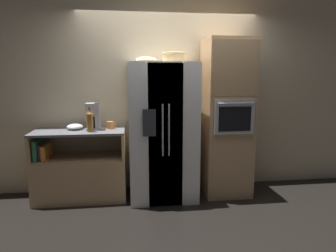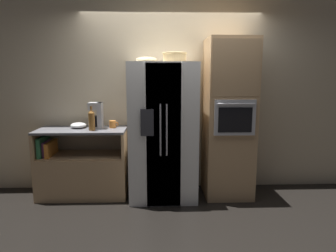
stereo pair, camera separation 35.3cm
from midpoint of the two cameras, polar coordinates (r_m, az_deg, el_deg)
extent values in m
plane|color=black|center=(4.20, -1.64, -13.45)|extent=(20.00, 20.00, 0.00)
cube|color=beige|center=(4.33, -2.34, 6.38)|extent=(12.00, 0.06, 2.80)
cube|color=tan|center=(4.30, -18.51, -9.38)|extent=(1.18, 0.57, 0.56)
cube|color=tan|center=(4.22, -18.72, -5.66)|extent=(1.14, 0.52, 0.02)
cube|color=tan|center=(4.33, -26.31, -3.56)|extent=(0.04, 0.57, 0.34)
cube|color=tan|center=(4.10, -10.94, -3.41)|extent=(0.04, 0.57, 0.34)
cube|color=slate|center=(4.14, -18.97, -1.02)|extent=(1.18, 0.57, 0.03)
cube|color=#337A4C|center=(4.29, -25.62, -3.95)|extent=(0.05, 0.39, 0.26)
cube|color=#934784|center=(4.28, -25.01, -4.37)|extent=(0.03, 0.30, 0.20)
cube|color=orange|center=(4.27, -24.33, -4.39)|extent=(0.05, 0.40, 0.19)
cube|color=white|center=(3.99, -3.62, -1.08)|extent=(0.88, 0.71, 1.81)
cube|color=white|center=(3.63, -3.33, -2.16)|extent=(0.43, 0.02, 1.77)
cube|color=white|center=(3.63, -3.14, -2.16)|extent=(0.43, 0.02, 1.77)
cylinder|color=#B2B2B7|center=(3.59, -3.83, -0.84)|extent=(0.02, 0.02, 0.63)
cylinder|color=#B2B2B7|center=(3.59, -2.62, -0.82)|extent=(0.02, 0.02, 0.63)
cube|color=#2D2D33|center=(3.58, -6.41, 0.56)|extent=(0.16, 0.01, 0.33)
cube|color=tan|center=(4.16, 8.61, 1.45)|extent=(0.63, 0.63, 2.12)
cube|color=#ADADB2|center=(3.84, 9.98, 1.73)|extent=(0.51, 0.04, 0.45)
cube|color=black|center=(3.82, 10.06, 1.29)|extent=(0.42, 0.01, 0.31)
cylinder|color=#B2B2B7|center=(3.78, 10.22, 4.26)|extent=(0.45, 0.02, 0.02)
cube|color=#A68259|center=(3.82, 10.19, 10.84)|extent=(0.59, 0.01, 0.69)
cylinder|color=tan|center=(3.87, -1.44, 12.87)|extent=(0.29, 0.29, 0.11)
torus|color=tan|center=(3.87, -1.44, 13.69)|extent=(0.31, 0.31, 0.02)
ellipsoid|color=beige|center=(3.90, -6.89, 12.48)|extent=(0.27, 0.27, 0.07)
cylinder|color=brown|center=(3.98, -17.11, 0.56)|extent=(0.08, 0.08, 0.23)
cone|color=brown|center=(3.96, -17.21, 2.52)|extent=(0.08, 0.08, 0.04)
cylinder|color=brown|center=(3.96, -17.24, 3.16)|extent=(0.03, 0.03, 0.04)
cylinder|color=orange|center=(4.14, -13.35, 0.15)|extent=(0.09, 0.09, 0.10)
torus|color=orange|center=(4.14, -12.70, 0.16)|extent=(0.07, 0.01, 0.07)
ellipsoid|color=white|center=(4.22, -19.64, -0.14)|extent=(0.21, 0.21, 0.08)
cube|color=#B2B2B7|center=(4.15, -16.35, -0.50)|extent=(0.18, 0.17, 0.02)
cylinder|color=black|center=(4.14, -16.59, 0.67)|extent=(0.10, 0.10, 0.15)
cube|color=#B2B2B7|center=(4.11, -15.66, 1.78)|extent=(0.06, 0.15, 0.35)
cube|color=#B2B2B7|center=(4.11, -16.54, 3.51)|extent=(0.18, 0.17, 0.10)
camera|label=1|loc=(0.18, -92.60, -0.44)|focal=32.00mm
camera|label=2|loc=(0.18, 87.40, 0.44)|focal=32.00mm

